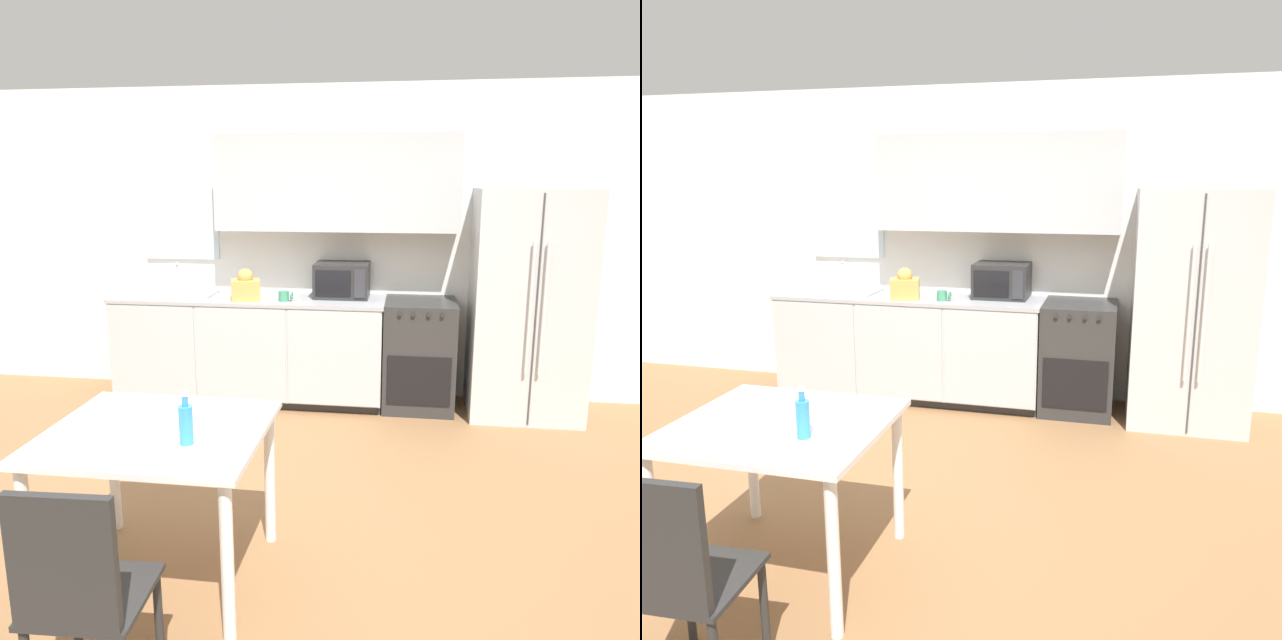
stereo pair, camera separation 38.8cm
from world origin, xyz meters
TOP-DOWN VIEW (x-y plane):
  - ground_plane at (0.00, 0.00)m, footprint 12.00×12.00m
  - wall_back at (0.04, 2.28)m, footprint 12.00×0.38m
  - kitchen_counter at (-0.48, 1.97)m, footprint 2.34×0.66m
  - oven_range at (0.99, 1.98)m, footprint 0.59×0.63m
  - refrigerator at (1.84, 1.94)m, footprint 0.89×0.74m
  - kitchen_sink at (-1.17, 1.98)m, footprint 0.75×0.38m
  - microwave at (0.32, 2.07)m, footprint 0.46×0.38m
  - coffee_mug at (-0.13, 1.81)m, footprint 0.12×0.09m
  - grocery_bag_0 at (-0.47, 1.82)m, footprint 0.28×0.26m
  - dining_table at (-0.25, -0.61)m, footprint 1.00×0.90m
  - dining_chair_near at (-0.21, -1.44)m, footprint 0.42×0.42m
  - drink_bottle at (-0.06, -0.75)m, footprint 0.06×0.06m

SIDE VIEW (x-z plane):
  - ground_plane at x=0.00m, z-range 0.00..0.00m
  - oven_range at x=0.99m, z-range 0.00..0.92m
  - kitchen_counter at x=-0.48m, z-range 0.00..0.93m
  - dining_chair_near at x=-0.21m, z-range 0.07..1.00m
  - dining_table at x=-0.25m, z-range 0.27..1.05m
  - drink_bottle at x=-0.06m, z-range 0.75..0.99m
  - refrigerator at x=1.84m, z-range 0.00..1.84m
  - kitchen_sink at x=-1.17m, z-range 0.81..1.07m
  - coffee_mug at x=-0.13m, z-range 0.92..1.01m
  - grocery_bag_0 at x=-0.47m, z-range 0.90..1.16m
  - microwave at x=0.32m, z-range 0.92..1.22m
  - wall_back at x=0.04m, z-range 0.11..2.81m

